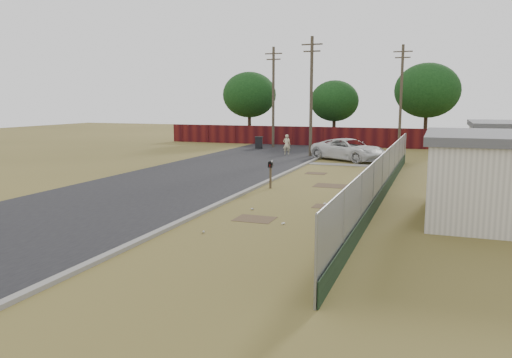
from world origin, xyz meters
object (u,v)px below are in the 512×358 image
at_px(pedestrian, 287,145).
at_px(trash_bin, 259,142).
at_px(mailbox, 271,166).
at_px(fire_hydrant, 338,234).
at_px(pickup_truck, 349,150).

distance_m(pedestrian, trash_bin, 5.55).
distance_m(mailbox, pedestrian, 15.49).
bearing_deg(fire_hydrant, trash_bin, 114.20).
distance_m(pickup_truck, pedestrian, 5.68).
distance_m(fire_hydrant, pedestrian, 25.28).
bearing_deg(trash_bin, mailbox, -68.56).
bearing_deg(fire_hydrant, pedestrian, 110.08).
relative_size(pickup_truck, pedestrian, 3.47).
distance_m(fire_hydrant, trash_bin, 30.45).
xyz_separation_m(mailbox, trash_bin, (-7.49, 19.08, -0.52)).
bearing_deg(pedestrian, pickup_truck, 147.61).
height_order(mailbox, pickup_truck, pickup_truck).
xyz_separation_m(fire_hydrant, trash_bin, (-12.48, 27.77, 0.17)).
relative_size(pedestrian, trash_bin, 1.51).
bearing_deg(pickup_truck, fire_hydrant, -141.76).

